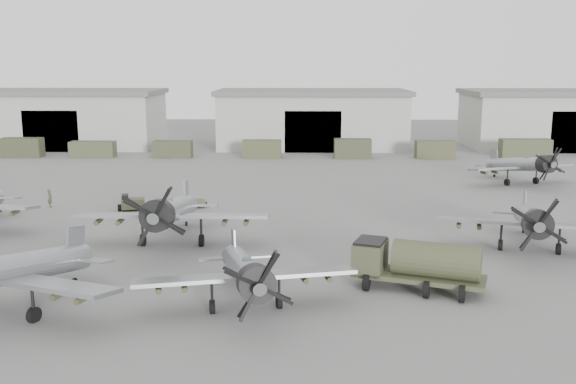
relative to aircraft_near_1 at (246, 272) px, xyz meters
name	(u,v)px	position (x,y,z in m)	size (l,w,h in m)	color
ground	(329,279)	(4.58, 5.12, -2.14)	(220.00, 220.00, 0.00)	#61615F
hangar_left	(67,118)	(-33.42, 67.08, 2.23)	(29.00, 14.80, 8.70)	#A6A59B
hangar_center	(312,118)	(4.58, 67.08, 2.23)	(29.00, 14.80, 8.70)	#A6A59B
hangar_right	(561,119)	(42.58, 67.08, 2.23)	(29.00, 14.80, 8.70)	#A6A59B
support_truck_0	(22,148)	(-35.52, 55.12, -0.82)	(5.50, 2.20, 2.64)	#353824
support_truck_1	(93,149)	(-25.74, 55.12, -1.05)	(6.06, 2.20, 2.19)	#3C422B
support_truck_2	(173,149)	(-14.69, 55.12, -1.00)	(5.24, 2.20, 2.28)	#383C27
support_truck_3	(262,149)	(-2.46, 55.12, -0.93)	(5.21, 2.20, 2.41)	#40422B
support_truck_4	(353,148)	(9.90, 55.12, -0.84)	(5.00, 2.20, 2.61)	#373A26
support_truck_5	(435,149)	(21.10, 55.12, -0.94)	(5.25, 2.20, 2.40)	#40422B
support_truck_6	(525,149)	(33.26, 55.12, -0.82)	(6.67, 2.20, 2.64)	#3E442C
aircraft_near_1	(246,272)	(0.00, 0.00, 0.00)	(11.84, 10.66, 4.71)	gray
aircraft_mid_1	(171,212)	(-6.31, 11.98, 0.38)	(13.77, 12.39, 5.55)	gray
aircraft_mid_2	(531,220)	(18.56, 10.97, 0.13)	(12.53, 11.28, 4.99)	gray
aircraft_far_1	(524,165)	(26.48, 35.88, 0.03)	(11.89, 10.71, 4.76)	gray
fuel_tanker	(417,262)	(9.51, 3.53, -0.50)	(7.82, 4.76, 2.87)	#3E412A
tug_trailer	(152,203)	(-10.40, 23.59, -1.59)	(7.44, 3.11, 1.48)	#44432C
ground_crew	(50,198)	(-19.73, 24.23, -1.31)	(0.61, 0.40, 1.67)	#3C402A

